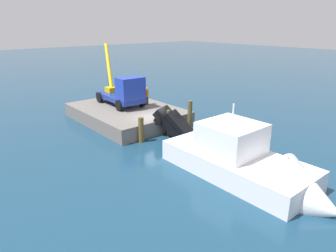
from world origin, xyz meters
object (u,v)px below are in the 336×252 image
dock_worker (147,96)px  salvaged_car (178,129)px  moored_yacht (258,175)px  crane_truck (124,92)px

dock_worker → salvaged_car: size_ratio=0.40×
dock_worker → moored_yacht: moored_yacht is taller
crane_truck → salvaged_car: 7.26m
dock_worker → moored_yacht: (14.73, -3.06, -1.52)m
salvaged_car → moored_yacht: 8.96m
crane_truck → moored_yacht: bearing=-4.0°
dock_worker → moored_yacht: 15.13m
dock_worker → salvaged_car: bearing=-12.1°
crane_truck → dock_worker: (0.97, 1.98, -0.55)m
dock_worker → moored_yacht: bearing=-11.8°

